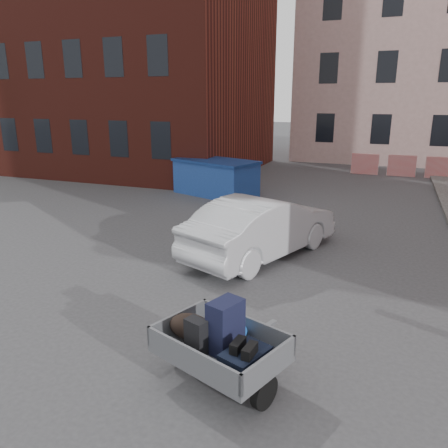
% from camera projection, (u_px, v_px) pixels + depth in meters
% --- Properties ---
extents(ground, '(120.00, 120.00, 0.00)m').
position_uv_depth(ground, '(188.00, 279.00, 9.18)').
color(ground, '#38383A').
rests_on(ground, ground).
extents(building_brick, '(12.00, 10.00, 14.00)m').
position_uv_depth(building_brick, '(136.00, 29.00, 21.98)').
color(building_brick, '#591E16').
rests_on(building_brick, ground).
extents(building_pink, '(16.00, 8.00, 14.00)m').
position_uv_depth(building_pink, '(448.00, 36.00, 24.84)').
color(building_pink, tan).
rests_on(building_pink, ground).
extents(far_building, '(6.00, 6.00, 8.00)m').
position_uv_depth(far_building, '(80.00, 93.00, 34.69)').
color(far_building, maroon).
rests_on(far_building, ground).
extents(barriers, '(4.70, 0.18, 1.00)m').
position_uv_depth(barriers, '(402.00, 166.00, 21.01)').
color(barriers, red).
rests_on(barriers, ground).
extents(trailer, '(1.88, 1.98, 1.20)m').
position_uv_depth(trailer, '(219.00, 343.00, 5.67)').
color(trailer, black).
rests_on(trailer, ground).
extents(dumpster, '(3.63, 2.68, 1.36)m').
position_uv_depth(dumpster, '(216.00, 177.00, 16.95)').
color(dumpster, '#204398').
rests_on(dumpster, ground).
extents(silver_car, '(2.99, 4.63, 1.44)m').
position_uv_depth(silver_car, '(262.00, 227.00, 10.35)').
color(silver_car, silver).
rests_on(silver_car, ground).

